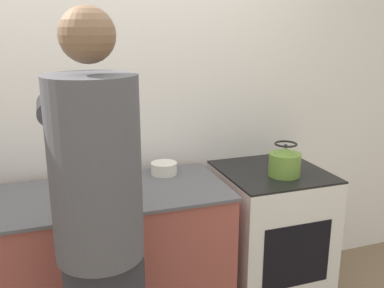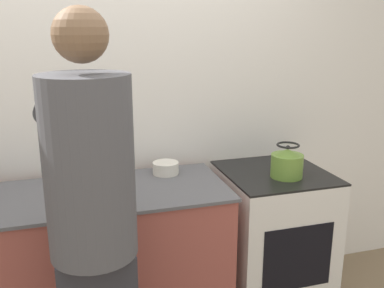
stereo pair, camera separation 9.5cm
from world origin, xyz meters
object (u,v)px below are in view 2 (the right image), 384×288
Objects in this scene: oven at (272,239)px; person at (93,223)px; knife at (89,192)px; kettle at (287,163)px; bowl_prep at (166,168)px; cutting_board at (88,192)px.

oven is 1.38m from person.
kettle reaches higher than knife.
person is at bearing -152.31° from oven.
bowl_prep is (-0.64, 0.17, 0.48)m from oven.
oven is 1.20m from knife.
bowl_prep is (0.47, 0.19, 0.03)m from cutting_board.
bowl_prep is at bearing 22.53° from cutting_board.
cutting_board is at bearing 82.49° from knife.
oven is at bearing 100.26° from kettle.
oven is 1.20m from cutting_board.
person reaches higher than oven.
kettle reaches higher than cutting_board.
knife is (0.00, -0.03, 0.01)m from cutting_board.
person is at bearing -90.93° from cutting_board.
cutting_board is at bearing 89.07° from person.
oven is 4.51× the size of kettle.
oven is 2.83× the size of cutting_board.
person is at bearing -156.77° from kettle.
person reaches higher than bowl_prep.
knife is at bearing -154.30° from bowl_prep.
cutting_board is 0.51m from bowl_prep.
oven is at bearing -8.60° from knife.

